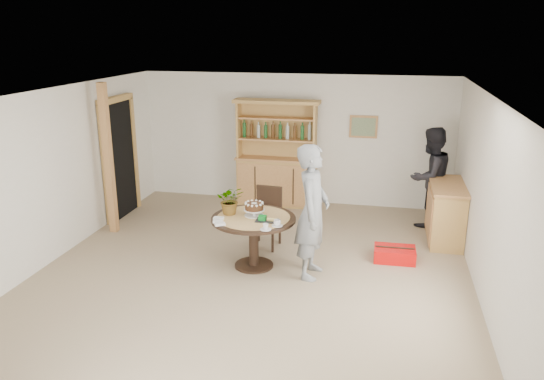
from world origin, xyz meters
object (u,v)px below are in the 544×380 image
(sideboard, at_px, (446,212))
(red_suitcase, at_px, (395,254))
(adult_person, at_px, (430,177))
(dining_chair, at_px, (267,213))
(teen_boy, at_px, (312,212))
(hutch, at_px, (277,170))
(dining_table, at_px, (254,227))

(sideboard, distance_m, red_suitcase, 1.34)
(red_suitcase, bearing_deg, adult_person, 70.56)
(dining_chair, height_order, adult_person, adult_person)
(dining_chair, xyz_separation_m, teen_boy, (0.84, -0.93, 0.40))
(hutch, relative_size, teen_boy, 1.09)
(sideboard, bearing_deg, hutch, 157.79)
(sideboard, height_order, red_suitcase, sideboard)
(sideboard, bearing_deg, teen_boy, -137.82)
(hutch, distance_m, adult_person, 2.87)
(sideboard, relative_size, dining_chair, 1.33)
(adult_person, bearing_deg, hutch, -56.10)
(dining_chair, xyz_separation_m, red_suitcase, (1.98, -0.20, -0.43))
(adult_person, distance_m, red_suitcase, 1.90)
(sideboard, bearing_deg, red_suitcase, -127.80)
(teen_boy, bearing_deg, dining_chair, 46.23)
(sideboard, height_order, teen_boy, teen_boy)
(hutch, height_order, teen_boy, hutch)
(hutch, distance_m, dining_table, 2.90)
(hutch, bearing_deg, dining_chair, -82.55)
(hutch, relative_size, dining_table, 1.70)
(dining_chair, distance_m, adult_person, 2.94)
(adult_person, bearing_deg, dining_chair, -14.01)
(red_suitcase, bearing_deg, dining_table, -163.47)
(hutch, bearing_deg, sideboard, -22.21)
(hutch, relative_size, adult_person, 1.18)
(dining_table, height_order, dining_chair, dining_chair)
(hutch, height_order, dining_table, hutch)
(red_suitcase, bearing_deg, sideboard, 51.07)
(sideboard, xyz_separation_m, red_suitcase, (-0.79, -1.01, -0.37))
(sideboard, distance_m, adult_person, 0.79)
(dining_table, xyz_separation_m, dining_chair, (0.01, 0.83, -0.07))
(sideboard, height_order, dining_chair, dining_chair)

